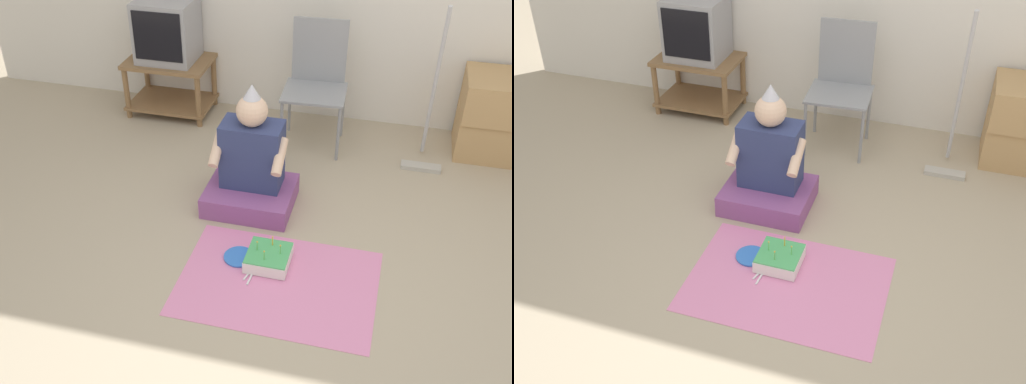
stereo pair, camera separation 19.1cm
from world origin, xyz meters
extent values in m
plane|color=tan|center=(0.00, 0.00, 0.00)|extent=(16.00, 16.00, 0.00)
cube|color=olive|center=(-1.47, 1.94, 0.44)|extent=(0.67, 0.47, 0.03)
cube|color=olive|center=(-1.47, 1.94, 0.08)|extent=(0.67, 0.47, 0.02)
cylinder|color=olive|center=(-1.77, 1.74, 0.23)|extent=(0.04, 0.04, 0.45)
cylinder|color=olive|center=(-1.17, 1.74, 0.23)|extent=(0.04, 0.04, 0.45)
cylinder|color=olive|center=(-1.77, 2.14, 0.23)|extent=(0.04, 0.04, 0.45)
cylinder|color=olive|center=(-1.17, 2.14, 0.23)|extent=(0.04, 0.04, 0.45)
cube|color=#99999E|center=(-1.47, 1.95, 0.69)|extent=(0.44, 0.39, 0.47)
cube|color=black|center=(-1.47, 1.75, 0.70)|extent=(0.38, 0.01, 0.37)
cube|color=gray|center=(-0.25, 1.68, 0.43)|extent=(0.47, 0.43, 0.02)
cube|color=gray|center=(-0.26, 1.87, 0.67)|extent=(0.40, 0.04, 0.48)
cylinder|color=gray|center=(-0.45, 1.48, 0.22)|extent=(0.02, 0.02, 0.43)
cylinder|color=gray|center=(-0.03, 1.50, 0.22)|extent=(0.02, 0.02, 0.43)
cylinder|color=gray|center=(-0.46, 1.85, 0.22)|extent=(0.02, 0.02, 0.43)
cylinder|color=gray|center=(-0.05, 1.87, 0.22)|extent=(0.02, 0.02, 0.43)
cube|color=tan|center=(1.08, 1.90, 0.15)|extent=(0.58, 0.45, 0.31)
cube|color=tan|center=(1.08, 1.90, 0.45)|extent=(0.57, 0.48, 0.29)
cube|color=#B2ADA3|center=(0.57, 1.53, 0.01)|extent=(0.28, 0.09, 0.03)
cylinder|color=#B7B7BC|center=(0.57, 1.64, 0.60)|extent=(0.03, 0.24, 1.14)
cube|color=#8C4C8C|center=(-0.50, 0.81, 0.07)|extent=(0.56, 0.47, 0.14)
cube|color=navy|center=(-0.50, 0.85, 0.36)|extent=(0.38, 0.23, 0.43)
sphere|color=beige|center=(-0.50, 0.85, 0.66)|extent=(0.20, 0.20, 0.20)
cone|color=silver|center=(-0.50, 0.85, 0.79)|extent=(0.11, 0.11, 0.09)
cylinder|color=beige|center=(-0.70, 0.76, 0.43)|extent=(0.06, 0.23, 0.19)
cylinder|color=beige|center=(-0.30, 0.76, 0.43)|extent=(0.06, 0.23, 0.19)
cube|color=pink|center=(-0.16, 0.13, 0.00)|extent=(1.09, 0.79, 0.01)
cube|color=white|center=(-0.25, 0.27, 0.04)|extent=(0.25, 0.25, 0.07)
cube|color=#4CB266|center=(-0.25, 0.27, 0.08)|extent=(0.24, 0.24, 0.01)
cylinder|color=#66C666|center=(-0.18, 0.28, 0.11)|extent=(0.01, 0.01, 0.06)
sphere|color=#FFCC4C|center=(-0.18, 0.28, 0.15)|extent=(0.01, 0.01, 0.01)
cylinder|color=yellow|center=(-0.24, 0.34, 0.11)|extent=(0.01, 0.01, 0.06)
sphere|color=#FFCC4C|center=(-0.24, 0.34, 0.15)|extent=(0.01, 0.01, 0.01)
cylinder|color=#66C666|center=(-0.32, 0.27, 0.11)|extent=(0.01, 0.01, 0.06)
sphere|color=#FFCC4C|center=(-0.32, 0.27, 0.15)|extent=(0.01, 0.01, 0.01)
cylinder|color=#66C666|center=(-0.26, 0.20, 0.11)|extent=(0.01, 0.01, 0.06)
sphere|color=#FFCC4C|center=(-0.26, 0.20, 0.15)|extent=(0.01, 0.01, 0.01)
cylinder|color=blue|center=(-0.42, 0.28, 0.01)|extent=(0.18, 0.18, 0.01)
ellipsoid|color=white|center=(-0.32, 0.21, 0.01)|extent=(0.04, 0.05, 0.01)
cube|color=white|center=(-0.34, 0.15, 0.01)|extent=(0.04, 0.10, 0.01)
ellipsoid|color=white|center=(-0.31, 0.19, 0.01)|extent=(0.04, 0.05, 0.01)
cube|color=white|center=(-0.32, 0.12, 0.01)|extent=(0.02, 0.10, 0.01)
camera|label=1|loc=(0.33, -2.26, 2.32)|focal=42.00mm
camera|label=2|loc=(0.52, -2.20, 2.32)|focal=42.00mm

